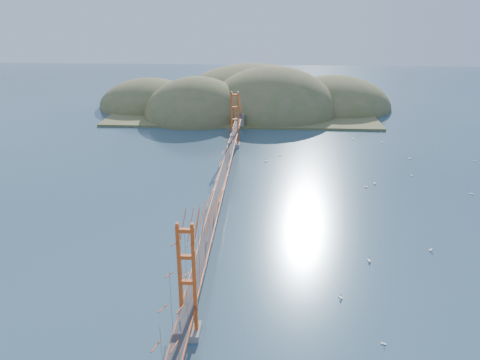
{
  "coord_description": "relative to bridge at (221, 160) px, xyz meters",
  "views": [
    {
      "loc": [
        6.9,
        -65.41,
        29.66
      ],
      "look_at": [
        2.91,
        0.0,
        4.02
      ],
      "focal_mm": 35.0,
      "sensor_mm": 36.0,
      "label": 1
    }
  ],
  "objects": [
    {
      "name": "ground",
      "position": [
        0.0,
        -0.18,
        -7.01
      ],
      "size": [
        320.0,
        320.0,
        0.0
      ],
      "primitive_type": "plane",
      "color": "#2F4D5F",
      "rests_on": "ground"
    },
    {
      "name": "bridge",
      "position": [
        0.0,
        0.0,
        0.0
      ],
      "size": [
        2.2,
        94.4,
        12.0
      ],
      "color": "gray",
      "rests_on": "ground"
    },
    {
      "name": "far_headlands",
      "position": [
        2.21,
        68.33,
        -7.01
      ],
      "size": [
        84.0,
        58.0,
        25.0
      ],
      "color": "olive",
      "rests_on": "ground"
    },
    {
      "name": "sailboat_12",
      "position": [
        9.53,
        24.0,
        -6.86
      ],
      "size": [
        0.62,
        0.58,
        0.7
      ],
      "color": "white",
      "rests_on": "ground"
    },
    {
      "name": "sailboat_14",
      "position": [
        27.71,
        -12.75,
        -6.86
      ],
      "size": [
        0.67,
        0.67,
        0.7
      ],
      "color": "white",
      "rests_on": "ground"
    },
    {
      "name": "sailboat_16",
      "position": [
        23.56,
        8.04,
        -6.86
      ],
      "size": [
        0.63,
        0.63,
        0.68
      ],
      "color": "white",
      "rests_on": "ground"
    },
    {
      "name": "sailboat_4",
      "position": [
        25.35,
        9.78,
        -6.85
      ],
      "size": [
        0.58,
        0.63,
        0.71
      ],
      "color": "white",
      "rests_on": "ground"
    },
    {
      "name": "sailboat_10",
      "position": [
        14.99,
        -23.51,
        -6.86
      ],
      "size": [
        0.57,
        0.57,
        0.64
      ],
      "color": "white",
      "rests_on": "ground"
    },
    {
      "name": "sailboat_7",
      "position": [
        25.99,
        36.73,
        -6.85
      ],
      "size": [
        0.63,
        0.54,
        0.72
      ],
      "color": "white",
      "rests_on": "ground"
    },
    {
      "name": "sailboat_11",
      "position": [
        40.0,
        6.07,
        -6.85
      ],
      "size": [
        0.64,
        0.62,
        0.72
      ],
      "color": "white",
      "rests_on": "ground"
    },
    {
      "name": "sailboat_1",
      "position": [
        32.69,
        13.95,
        -6.87
      ],
      "size": [
        0.56,
        0.56,
        0.58
      ],
      "color": "white",
      "rests_on": "ground"
    },
    {
      "name": "sailboat_15",
      "position": [
        32.01,
        34.53,
        -6.87
      ],
      "size": [
        0.44,
        0.52,
        0.6
      ],
      "color": "white",
      "rests_on": "ground"
    },
    {
      "name": "sailboat_0",
      "position": [
        19.45,
        -15.77,
        -6.85
      ],
      "size": [
        0.57,
        0.63,
        0.71
      ],
      "color": "white",
      "rests_on": "ground"
    },
    {
      "name": "sailboat_17",
      "position": [
        47.32,
        23.04,
        -6.86
      ],
      "size": [
        0.54,
        0.44,
        0.64
      ],
      "color": "white",
      "rests_on": "ground"
    },
    {
      "name": "sailboat_8",
      "position": [
        35.01,
        23.62,
        -6.85
      ],
      "size": [
        0.7,
        0.7,
        0.74
      ],
      "color": "white",
      "rests_on": "ground"
    },
    {
      "name": "sailboat_6",
      "position": [
        17.94,
        -30.42,
        -6.87
      ],
      "size": [
        0.51,
        0.51,
        0.57
      ],
      "color": "white",
      "rests_on": "ground"
    },
    {
      "name": "sailboat_3",
      "position": [
        6.74,
        20.32,
        -6.85
      ],
      "size": [
        0.71,
        0.71,
        0.74
      ],
      "color": "white",
      "rests_on": "ground"
    }
  ]
}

